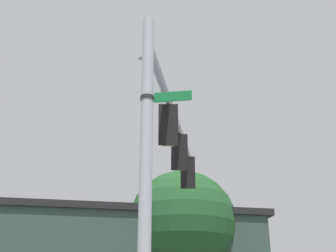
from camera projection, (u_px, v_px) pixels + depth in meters
The scene contains 8 objects.
signal_pole at pixel (146, 182), 8.99m from camera, with size 0.26×0.26×7.75m, color #ADB2B7.
mast_arm at pixel (174, 116), 13.88m from camera, with size 0.21×0.21×8.05m, color #ADB2B7.
traffic_light_nearest_pole at pixel (168, 127), 12.56m from camera, with size 0.54×0.49×1.31m.
traffic_light_mid_inner at pixel (179, 154), 14.67m from camera, with size 0.54×0.49×1.31m.
traffic_light_mid_outer at pixel (187, 174), 16.78m from camera, with size 0.54×0.49×1.31m.
street_name_sign at pixel (158, 98), 9.67m from camera, with size 1.10×0.33×0.22m.
bird_flying at pixel (142, 58), 17.89m from camera, with size 0.35×0.27×0.11m.
tree_by_storefront at pixel (182, 225), 20.82m from camera, with size 5.04×5.04×7.74m.
Camera 1 is at (0.28, -8.74, 1.47)m, focal length 48.47 mm.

